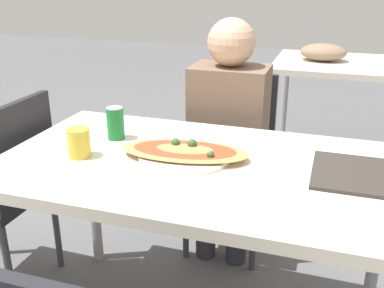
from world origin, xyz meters
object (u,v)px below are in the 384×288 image
Objects in this scene: soda_can at (115,123)px; chair_side_left at (5,185)px; chair_far_seated at (232,151)px; person_seated at (228,122)px; pizza_main at (185,152)px; drink_glass at (79,143)px; dining_table at (200,182)px.

chair_side_left is at bearing -172.69° from soda_can.
chair_side_left reaches higher than soda_can.
chair_far_seated is 0.22m from person_seated.
pizza_main is (-0.01, -0.70, 0.27)m from chair_far_seated.
chair_far_seated is 0.76× the size of person_seated.
chair_side_left is 1.02m from person_seated.
pizza_main is (-0.01, -0.59, 0.08)m from person_seated.
chair_side_left is 0.60m from soda_can.
person_seated is 11.56× the size of drink_glass.
drink_glass is (-0.42, -0.08, 0.12)m from dining_table.
chair_side_left is at bearing 33.75° from person_seated.
person_seated is at bearing 88.64° from pizza_main.
soda_can is 0.20m from drink_glass.
soda_can is (-0.33, -0.61, 0.31)m from chair_far_seated.
chair_side_left is at bearing 177.98° from pizza_main.
dining_table is 0.11m from pizza_main.
dining_table is 0.90m from chair_side_left.
soda_can is at bearing 163.17° from pizza_main.
dining_table is 0.44m from drink_glass.
soda_can is at bearing -82.69° from chair_side_left.
dining_table is at bearing 94.73° from person_seated.
chair_far_seated is 8.74× the size of drink_glass.
soda_can is (0.51, 0.07, 0.31)m from chair_side_left.
soda_can reaches higher than dining_table.
person_seated reaches higher than dining_table.
person_seated is at bearing 56.52° from soda_can.
pizza_main is at bearing 159.88° from dining_table.
pizza_main is at bearing -16.83° from soda_can.
drink_glass is (-0.37, -0.69, 0.11)m from person_seated.
dining_table is at bearing -17.40° from soda_can.
dining_table is 1.56× the size of chair_far_seated.
chair_side_left is 0.57m from drink_glass.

